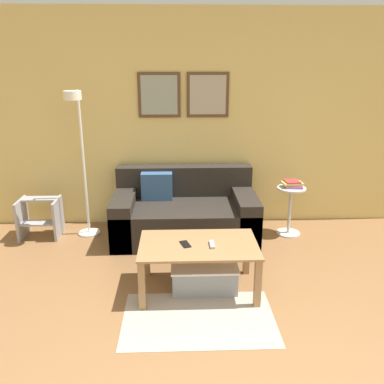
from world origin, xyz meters
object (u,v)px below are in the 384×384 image
(cell_phone, at_px, (185,244))
(remote_control, at_px, (212,244))
(storage_bin, at_px, (204,275))
(side_table, at_px, (290,206))
(floor_lamp, at_px, (79,146))
(coffee_table, at_px, (198,252))
(couch, at_px, (184,214))
(book_stack, at_px, (292,184))
(step_stool, at_px, (40,217))

(cell_phone, bearing_deg, remote_control, -23.71)
(storage_bin, bearing_deg, side_table, 47.21)
(side_table, relative_size, remote_control, 3.83)
(storage_bin, distance_m, floor_lamp, 1.96)
(coffee_table, bearing_deg, floor_lamp, 136.75)
(remote_control, xyz_separation_m, cell_phone, (-0.23, 0.03, -0.01))
(storage_bin, xyz_separation_m, cell_phone, (-0.17, -0.05, 0.33))
(couch, distance_m, floor_lamp, 1.39)
(floor_lamp, relative_size, book_stack, 6.92)
(book_stack, bearing_deg, couch, -179.45)
(couch, xyz_separation_m, book_stack, (1.25, 0.01, 0.34))
(storage_bin, xyz_separation_m, side_table, (1.08, 1.17, 0.22))
(storage_bin, height_order, book_stack, book_stack)
(storage_bin, relative_size, floor_lamp, 0.35)
(coffee_table, distance_m, step_stool, 2.16)
(storage_bin, relative_size, side_table, 1.03)
(couch, bearing_deg, remote_control, -80.08)
(coffee_table, distance_m, floor_lamp, 1.84)
(coffee_table, xyz_separation_m, side_table, (1.13, 1.20, -0.03))
(side_table, distance_m, remote_control, 1.61)
(book_stack, relative_size, cell_phone, 1.73)
(coffee_table, relative_size, storage_bin, 1.73)
(couch, relative_size, floor_lamp, 0.97)
(coffee_table, height_order, floor_lamp, floor_lamp)
(side_table, bearing_deg, step_stool, 179.37)
(couch, height_order, step_stool, couch)
(side_table, relative_size, step_stool, 1.28)
(side_table, bearing_deg, floor_lamp, -179.05)
(storage_bin, xyz_separation_m, book_stack, (1.09, 1.18, 0.49))
(floor_lamp, height_order, remote_control, floor_lamp)
(couch, relative_size, side_table, 2.82)
(floor_lamp, xyz_separation_m, book_stack, (2.38, 0.05, -0.47))
(remote_control, height_order, cell_phone, remote_control)
(coffee_table, bearing_deg, cell_phone, -174.11)
(side_table, bearing_deg, coffee_table, -133.37)
(coffee_table, xyz_separation_m, book_stack, (1.14, 1.21, 0.24))
(cell_phone, distance_m, step_stool, 2.09)
(coffee_table, relative_size, remote_control, 6.86)
(side_table, xyz_separation_m, book_stack, (0.01, 0.01, 0.27))
(storage_bin, distance_m, side_table, 1.60)
(book_stack, distance_m, remote_control, 1.63)
(book_stack, bearing_deg, coffee_table, -133.36)
(floor_lamp, bearing_deg, book_stack, 1.21)
(coffee_table, relative_size, cell_phone, 7.35)
(side_table, distance_m, book_stack, 0.27)
(coffee_table, xyz_separation_m, storage_bin, (0.05, 0.03, -0.25))
(storage_bin, relative_size, cell_phone, 4.24)
(floor_lamp, bearing_deg, couch, 1.94)
(coffee_table, xyz_separation_m, step_stool, (-1.78, 1.23, -0.13))
(storage_bin, distance_m, book_stack, 1.68)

